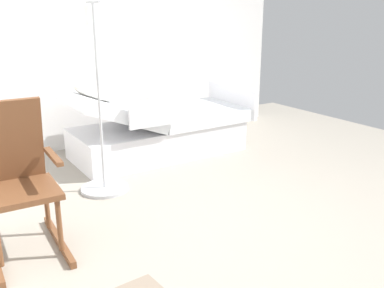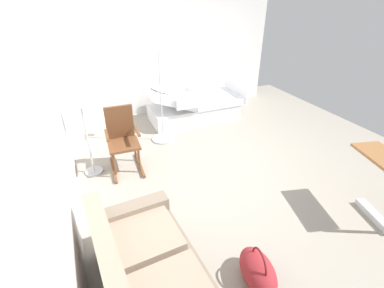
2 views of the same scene
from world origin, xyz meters
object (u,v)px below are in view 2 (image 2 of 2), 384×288
at_px(hospital_bed, 194,107).
at_px(floor_lamp, 79,101).
at_px(duffel_bag, 258,271).
at_px(rocking_chair, 123,140).
at_px(overbed_table, 384,183).
at_px(iv_pole, 163,128).
at_px(couch, 150,279).

height_order(hospital_bed, floor_lamp, floor_lamp).
height_order(floor_lamp, duffel_bag, floor_lamp).
distance_m(rocking_chair, overbed_table, 3.66).
distance_m(overbed_table, iv_pole, 3.62).
bearing_deg(rocking_chair, iv_pole, -52.49).
bearing_deg(couch, overbed_table, -90.25).
bearing_deg(iv_pole, overbed_table, -148.64).
xyz_separation_m(overbed_table, iv_pole, (3.09, 1.88, -0.28)).
bearing_deg(hospital_bed, floor_lamp, 119.30).
distance_m(rocking_chair, duffel_bag, 2.77).
height_order(couch, iv_pole, iv_pole).
distance_m(rocking_chair, floor_lamp, 0.89).
bearing_deg(floor_lamp, hospital_bed, -60.70).
bearing_deg(rocking_chair, overbed_table, -131.42).
bearing_deg(iv_pole, couch, 160.49).
relative_size(rocking_chair, floor_lamp, 0.71).
relative_size(couch, duffel_bag, 2.74).
xyz_separation_m(hospital_bed, iv_pole, (-0.66, 0.95, -0.05)).
distance_m(hospital_bed, overbed_table, 3.87).
bearing_deg(duffel_bag, hospital_bed, -14.22).
bearing_deg(duffel_bag, rocking_chair, 17.07).
bearing_deg(duffel_bag, overbed_table, -83.85).
height_order(hospital_bed, duffel_bag, hospital_bed).
relative_size(couch, rocking_chair, 1.58).
distance_m(duffel_bag, iv_pole, 3.30).
height_order(rocking_chair, overbed_table, rocking_chair).
xyz_separation_m(rocking_chair, floor_lamp, (0.02, 0.52, 0.72)).
xyz_separation_m(hospital_bed, floor_lamp, (-1.31, 2.33, 0.93)).
bearing_deg(couch, iv_pole, -19.51).
bearing_deg(rocking_chair, hospital_bed, -53.75).
bearing_deg(iv_pole, rocking_chair, 127.51).
xyz_separation_m(floor_lamp, iv_pole, (0.64, -1.38, -0.98)).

